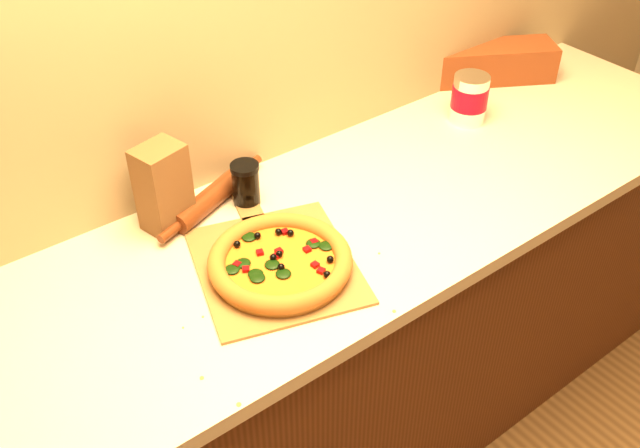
{
  "coord_description": "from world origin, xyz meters",
  "views": [
    {
      "loc": [
        -0.75,
        0.35,
        1.98
      ],
      "look_at": [
        0.04,
        1.38,
        0.96
      ],
      "focal_mm": 40.0,
      "sensor_mm": 36.0,
      "label": 1
    }
  ],
  "objects_px": {
    "pizza_peel": "(274,261)",
    "rolling_pin": "(213,196)",
    "dark_jar": "(246,184)",
    "coffee_canister": "(470,98)",
    "pizza": "(280,262)",
    "pepper_grinder": "(468,103)"
  },
  "relations": [
    {
      "from": "pizza",
      "to": "dark_jar",
      "type": "relative_size",
      "value": 2.81
    },
    {
      "from": "rolling_pin",
      "to": "dark_jar",
      "type": "xyz_separation_m",
      "value": [
        0.07,
        -0.04,
        0.03
      ]
    },
    {
      "from": "coffee_canister",
      "to": "dark_jar",
      "type": "distance_m",
      "value": 0.75
    },
    {
      "from": "pizza",
      "to": "pepper_grinder",
      "type": "height_order",
      "value": "pepper_grinder"
    },
    {
      "from": "coffee_canister",
      "to": "dark_jar",
      "type": "bearing_deg",
      "value": 176.38
    },
    {
      "from": "pizza",
      "to": "rolling_pin",
      "type": "bearing_deg",
      "value": 88.33
    },
    {
      "from": "pizza_peel",
      "to": "rolling_pin",
      "type": "bearing_deg",
      "value": 106.44
    },
    {
      "from": "coffee_canister",
      "to": "pepper_grinder",
      "type": "bearing_deg",
      "value": 43.65
    },
    {
      "from": "pizza",
      "to": "coffee_canister",
      "type": "bearing_deg",
      "value": 14.76
    },
    {
      "from": "pizza_peel",
      "to": "rolling_pin",
      "type": "relative_size",
      "value": 1.46
    },
    {
      "from": "dark_jar",
      "to": "coffee_canister",
      "type": "bearing_deg",
      "value": -3.62
    },
    {
      "from": "pizza",
      "to": "dark_jar",
      "type": "height_order",
      "value": "dark_jar"
    },
    {
      "from": "pizza",
      "to": "rolling_pin",
      "type": "relative_size",
      "value": 0.86
    },
    {
      "from": "pizza",
      "to": "pepper_grinder",
      "type": "xyz_separation_m",
      "value": [
        0.85,
        0.24,
        0.01
      ]
    },
    {
      "from": "pepper_grinder",
      "to": "dark_jar",
      "type": "height_order",
      "value": "dark_jar"
    },
    {
      "from": "pizza",
      "to": "dark_jar",
      "type": "bearing_deg",
      "value": 73.15
    },
    {
      "from": "rolling_pin",
      "to": "dark_jar",
      "type": "relative_size",
      "value": 3.28
    },
    {
      "from": "dark_jar",
      "to": "pizza_peel",
      "type": "bearing_deg",
      "value": -108.2
    },
    {
      "from": "pizza",
      "to": "rolling_pin",
      "type": "xyz_separation_m",
      "value": [
        0.01,
        0.31,
        -0.0
      ]
    },
    {
      "from": "pizza_peel",
      "to": "dark_jar",
      "type": "bearing_deg",
      "value": 89.17
    },
    {
      "from": "rolling_pin",
      "to": "pizza_peel",
      "type": "bearing_deg",
      "value": -90.93
    },
    {
      "from": "pizza_peel",
      "to": "pizza",
      "type": "xyz_separation_m",
      "value": [
        -0.0,
        -0.03,
        0.02
      ]
    }
  ]
}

